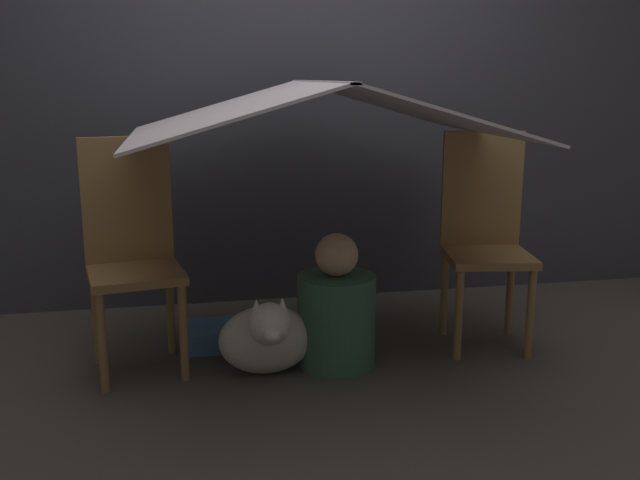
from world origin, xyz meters
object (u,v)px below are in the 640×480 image
Objects in this scene: chair_right at (485,233)px; person_front at (336,313)px; dog at (267,337)px; chair_left at (132,248)px.

person_front is (-0.75, -0.16, -0.29)m from chair_right.
chair_right is at bearing 12.15° from dog.
chair_right is at bearing 12.32° from person_front.
chair_right is (1.61, 0.00, 0.00)m from chair_left.
person_front is 1.47× the size of dog.
chair_right reaches higher than dog.
dog is at bearing -168.26° from person_front.
chair_left is 1.68× the size of person_front.
chair_left is 1.61m from chair_right.
dog is (-0.31, -0.07, -0.06)m from person_front.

